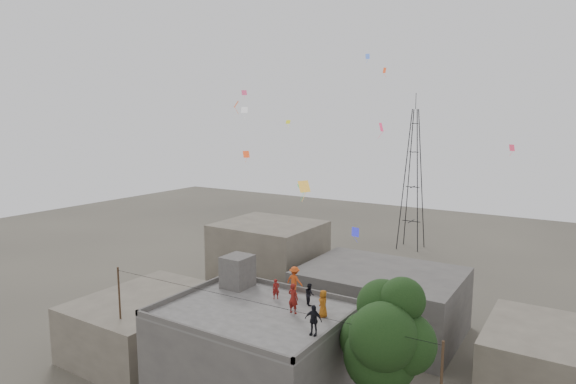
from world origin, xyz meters
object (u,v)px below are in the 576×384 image
object	(u,v)px
stair_head_box	(238,271)
tree	(385,338)
transmission_tower	(413,179)
person_dark_adult	(313,320)
person_red_adult	(293,298)

from	to	relation	value
stair_head_box	tree	distance (m)	10.80
transmission_tower	person_dark_adult	xyz separation A→B (m)	(8.26, -40.93, -2.20)
tree	transmission_tower	bearing A→B (deg)	106.09
person_red_adult	person_dark_adult	bearing A→B (deg)	144.94
tree	transmission_tower	size ratio (longest dim) A/B	0.45
stair_head_box	person_red_adult	distance (m)	5.49
tree	transmission_tower	world-z (taller)	transmission_tower
person_dark_adult	stair_head_box	bearing A→B (deg)	149.17
person_red_adult	tree	bearing A→B (deg)	-179.48
stair_head_box	person_red_adult	xyz separation A→B (m)	(5.20, -1.76, -0.16)
tree	stair_head_box	bearing A→B (deg)	169.26
stair_head_box	person_red_adult	world-z (taller)	stair_head_box
tree	person_red_adult	world-z (taller)	tree
transmission_tower	person_dark_adult	world-z (taller)	transmission_tower
stair_head_box	tree	bearing A→B (deg)	-10.74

